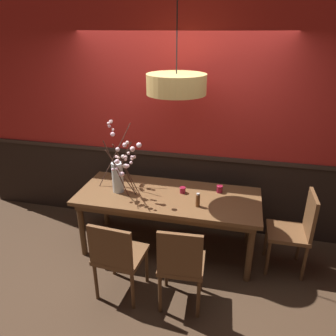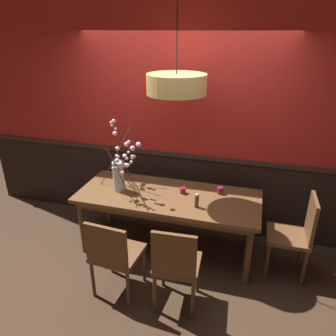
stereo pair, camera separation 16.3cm
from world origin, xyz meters
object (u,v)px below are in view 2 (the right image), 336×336
object	(u,v)px
chair_far_side_right	(204,185)
candle_holder_nearer_edge	(183,190)
chair_near_side_left	(114,253)
chair_far_side_left	(162,181)
vase_with_blossoms	(120,171)
chair_head_east_end	(296,232)
chair_near_side_right	(176,263)
condiment_bottle	(197,201)
pendant_lamp	(177,84)
dining_table	(168,201)
candle_holder_nearer_center	(220,190)

from	to	relation	value
chair_far_side_right	candle_holder_nearer_edge	xyz separation A→B (m)	(-0.13, -0.73, 0.27)
chair_near_side_left	chair_far_side_right	xyz separation A→B (m)	(0.59, 1.67, 0.01)
chair_near_side_left	chair_far_side_left	world-z (taller)	same
chair_near_side_left	vase_with_blossoms	xyz separation A→B (m)	(-0.26, 0.81, 0.49)
chair_far_side_left	chair_head_east_end	bearing A→B (deg)	-25.51
chair_far_side_right	vase_with_blossoms	world-z (taller)	vase_with_blossoms
chair_near_side_right	chair_far_side_right	size ratio (longest dim) A/B	0.99
chair_head_east_end	condiment_bottle	world-z (taller)	chair_head_east_end
pendant_lamp	dining_table	bearing A→B (deg)	-147.03
chair_far_side_left	candle_holder_nearer_edge	size ratio (longest dim) A/B	12.00
vase_with_blossoms	dining_table	bearing A→B (deg)	4.28
candle_holder_nearer_edge	pendant_lamp	world-z (taller)	pendant_lamp
candle_holder_nearer_center	chair_head_east_end	bearing A→B (deg)	-14.77
dining_table	candle_holder_nearer_center	distance (m)	0.62
condiment_bottle	chair_far_side_left	bearing A→B (deg)	125.29
dining_table	chair_near_side_right	size ratio (longest dim) A/B	2.26
chair_near_side_right	candle_holder_nearer_edge	bearing A→B (deg)	100.18
chair_near_side_right	candle_holder_nearer_edge	world-z (taller)	chair_near_side_right
candle_holder_nearer_center	pendant_lamp	xyz separation A→B (m)	(-0.50, -0.15, 1.21)
dining_table	vase_with_blossoms	xyz separation A→B (m)	(-0.57, -0.04, 0.33)
chair_near_side_right	vase_with_blossoms	distance (m)	1.29
chair_near_side_right	candle_holder_nearer_center	size ratio (longest dim) A/B	11.02
vase_with_blossoms	condiment_bottle	bearing A→B (deg)	-8.29
vase_with_blossoms	pendant_lamp	bearing A→B (deg)	8.09
chair_near_side_left	candle_holder_nearer_edge	xyz separation A→B (m)	(0.46, 0.94, 0.28)
chair_far_side_right	pendant_lamp	size ratio (longest dim) A/B	0.96
pendant_lamp	candle_holder_nearer_center	bearing A→B (deg)	16.86
vase_with_blossoms	condiment_bottle	xyz separation A→B (m)	(0.94, -0.14, -0.17)
dining_table	chair_far_side_right	world-z (taller)	chair_far_side_right
dining_table	pendant_lamp	bearing A→B (deg)	32.97
chair_near_side_left	pendant_lamp	bearing A→B (deg)	67.14
dining_table	condiment_bottle	world-z (taller)	condiment_bottle
candle_holder_nearer_edge	chair_near_side_right	bearing A→B (deg)	-79.82
dining_table	chair_far_side_right	distance (m)	0.88
chair_head_east_end	chair_far_side_right	size ratio (longest dim) A/B	1.02
candle_holder_nearer_edge	condiment_bottle	xyz separation A→B (m)	(0.22, -0.27, 0.04)
dining_table	vase_with_blossoms	size ratio (longest dim) A/B	2.80
chair_far_side_left	dining_table	bearing A→B (deg)	-67.80
candle_holder_nearer_center	candle_holder_nearer_edge	bearing A→B (deg)	-164.95
chair_head_east_end	vase_with_blossoms	bearing A→B (deg)	-179.53
chair_far_side_right	chair_near_side_right	bearing A→B (deg)	-88.81
chair_far_side_left	candle_holder_nearer_edge	xyz separation A→B (m)	(0.49, -0.73, 0.28)
vase_with_blossoms	candle_holder_nearer_edge	world-z (taller)	vase_with_blossoms
pendant_lamp	chair_near_side_right	bearing A→B (deg)	-74.57
chair_head_east_end	candle_holder_nearer_edge	xyz separation A→B (m)	(-1.27, 0.11, 0.26)
chair_far_side_right	pendant_lamp	distance (m)	1.69
chair_near_side_left	vase_with_blossoms	world-z (taller)	vase_with_blossoms
chair_near_side_right	condiment_bottle	world-z (taller)	chair_near_side_right
chair_head_east_end	chair_far_side_right	distance (m)	1.42
chair_near_side_right	vase_with_blossoms	world-z (taller)	vase_with_blossoms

